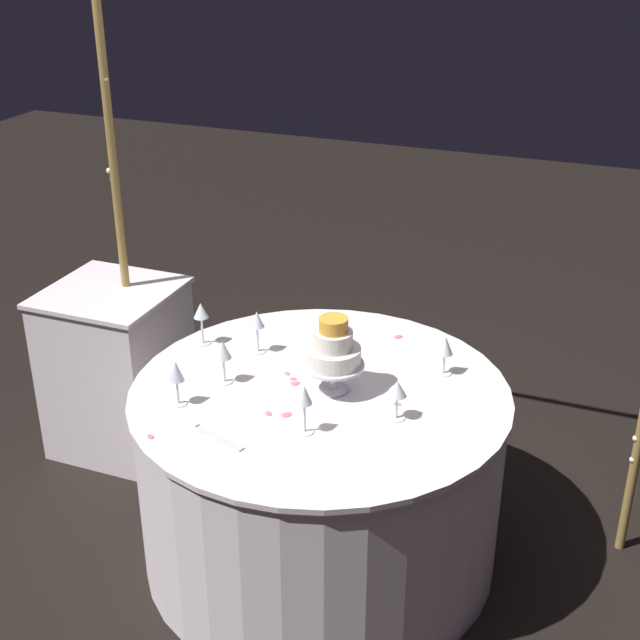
% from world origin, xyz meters
% --- Properties ---
extents(ground_plane, '(12.00, 12.00, 0.00)m').
position_xyz_m(ground_plane, '(0.00, 0.00, 0.00)').
color(ground_plane, black).
extents(decorative_arch, '(2.23, 0.06, 2.12)m').
position_xyz_m(decorative_arch, '(-0.00, 0.45, 1.41)').
color(decorative_arch, olive).
rests_on(decorative_arch, ground).
extents(main_table, '(1.36, 1.36, 0.72)m').
position_xyz_m(main_table, '(0.00, 0.00, 0.36)').
color(main_table, white).
rests_on(main_table, ground).
extents(side_table, '(0.54, 0.54, 0.77)m').
position_xyz_m(side_table, '(-1.13, 0.38, 0.39)').
color(side_table, white).
rests_on(side_table, ground).
extents(tiered_cake, '(0.22, 0.22, 0.28)m').
position_xyz_m(tiered_cake, '(0.04, 0.02, 0.88)').
color(tiered_cake, silver).
rests_on(tiered_cake, main_table).
extents(wine_glass_0, '(0.06, 0.06, 0.17)m').
position_xyz_m(wine_glass_0, '(-0.34, -0.07, 0.84)').
color(wine_glass_0, silver).
rests_on(wine_glass_0, main_table).
extents(wine_glass_1, '(0.06, 0.06, 0.17)m').
position_xyz_m(wine_glass_1, '(-0.33, 0.18, 0.85)').
color(wine_glass_1, silver).
rests_on(wine_glass_1, main_table).
extents(wine_glass_2, '(0.06, 0.06, 0.17)m').
position_xyz_m(wine_glass_2, '(0.05, -0.27, 0.85)').
color(wine_glass_2, silver).
rests_on(wine_glass_2, main_table).
extents(wine_glass_3, '(0.06, 0.06, 0.17)m').
position_xyz_m(wine_glass_3, '(-0.56, 0.17, 0.85)').
color(wine_glass_3, silver).
rests_on(wine_glass_3, main_table).
extents(wine_glass_4, '(0.06, 0.06, 0.15)m').
position_xyz_m(wine_glass_4, '(0.38, 0.28, 0.83)').
color(wine_glass_4, silver).
rests_on(wine_glass_4, main_table).
extents(wine_glass_5, '(0.06, 0.06, 0.17)m').
position_xyz_m(wine_glass_5, '(-0.42, -0.27, 0.84)').
color(wine_glass_5, silver).
rests_on(wine_glass_5, main_table).
extents(wine_glass_6, '(0.06, 0.06, 0.15)m').
position_xyz_m(wine_glass_6, '(0.31, -0.08, 0.83)').
color(wine_glass_6, silver).
rests_on(wine_glass_6, main_table).
extents(cake_knife, '(0.29, 0.11, 0.01)m').
position_xyz_m(cake_knife, '(-0.25, -0.39, 0.72)').
color(cake_knife, silver).
rests_on(cake_knife, main_table).
extents(rose_petal_0, '(0.05, 0.05, 0.00)m').
position_xyz_m(rose_petal_0, '(-0.04, -0.20, 0.72)').
color(rose_petal_0, '#EA6B84').
rests_on(rose_petal_0, main_table).
extents(rose_petal_1, '(0.04, 0.03, 0.00)m').
position_xyz_m(rose_petal_1, '(-0.11, 0.55, 0.72)').
color(rose_petal_1, '#EA6B84').
rests_on(rose_petal_1, main_table).
extents(rose_petal_2, '(0.04, 0.04, 0.00)m').
position_xyz_m(rose_petal_2, '(-0.10, -0.21, 0.72)').
color(rose_petal_2, '#EA6B84').
rests_on(rose_petal_2, main_table).
extents(rose_petal_3, '(0.03, 0.02, 0.00)m').
position_xyz_m(rose_petal_3, '(-0.10, 0.01, 0.72)').
color(rose_petal_3, '#EA6B84').
rests_on(rose_petal_3, main_table).
extents(rose_petal_4, '(0.04, 0.03, 0.00)m').
position_xyz_m(rose_petal_4, '(-0.03, 0.21, 0.72)').
color(rose_petal_4, '#EA6B84').
rests_on(rose_petal_4, main_table).
extents(rose_petal_5, '(0.03, 0.03, 0.00)m').
position_xyz_m(rose_petal_5, '(-0.40, -0.48, 0.72)').
color(rose_petal_5, '#EA6B84').
rests_on(rose_petal_5, main_table).
extents(rose_petal_6, '(0.03, 0.02, 0.00)m').
position_xyz_m(rose_petal_6, '(0.28, 0.01, 0.72)').
color(rose_petal_6, '#EA6B84').
rests_on(rose_petal_6, main_table).
extents(rose_petal_7, '(0.03, 0.03, 0.00)m').
position_xyz_m(rose_petal_7, '(-0.15, 0.06, 0.72)').
color(rose_petal_7, '#EA6B84').
rests_on(rose_petal_7, main_table).
extents(rose_petal_8, '(0.04, 0.04, 0.00)m').
position_xyz_m(rose_petal_8, '(-0.10, 0.01, 0.72)').
color(rose_petal_8, '#EA6B84').
rests_on(rose_petal_8, main_table).
extents(rose_petal_9, '(0.04, 0.05, 0.00)m').
position_xyz_m(rose_petal_9, '(0.14, 0.50, 0.72)').
color(rose_petal_9, '#EA6B84').
rests_on(rose_petal_9, main_table).
extents(rose_petal_10, '(0.03, 0.02, 0.00)m').
position_xyz_m(rose_petal_10, '(-0.12, 0.04, 0.72)').
color(rose_petal_10, '#EA6B84').
rests_on(rose_petal_10, main_table).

